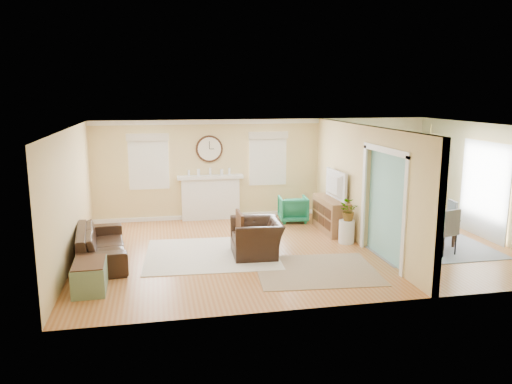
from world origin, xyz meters
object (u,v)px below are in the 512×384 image
dining_table (415,227)px  sofa (101,244)px  credenza (331,215)px  eames_chair (257,238)px  green_chair (293,209)px

dining_table → sofa: bearing=77.5°
sofa → credenza: (5.19, 1.18, 0.07)m
sofa → credenza: size_ratio=1.56×
eames_chair → credenza: size_ratio=0.77×
credenza → sofa: bearing=-167.2°
sofa → eames_chair: bearing=-100.9°
dining_table → credenza: bearing=42.3°
green_chair → credenza: 1.25m
sofa → eames_chair: eames_chair is taller
dining_table → eames_chair: bearing=81.9°
sofa → green_chair: sofa is taller
green_chair → credenza: credenza is taller
eames_chair → dining_table: size_ratio=0.64×
credenza → dining_table: (1.59, -1.09, -0.09)m
eames_chair → green_chair: 2.88m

